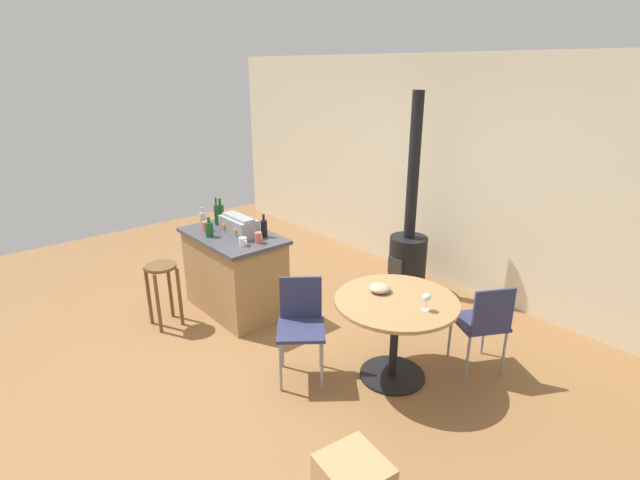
% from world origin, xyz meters
% --- Properties ---
extents(ground_plane, '(8.80, 8.80, 0.00)m').
position_xyz_m(ground_plane, '(0.00, 0.00, 0.00)').
color(ground_plane, olive).
extents(back_wall, '(8.00, 0.10, 2.70)m').
position_xyz_m(back_wall, '(0.00, 2.59, 1.35)').
color(back_wall, beige).
rests_on(back_wall, ground_plane).
extents(kitchen_island, '(1.17, 0.72, 0.88)m').
position_xyz_m(kitchen_island, '(-0.83, 0.19, 0.44)').
color(kitchen_island, '#A37A4C').
rests_on(kitchen_island, ground_plane).
extents(wooden_stool, '(0.31, 0.31, 0.67)m').
position_xyz_m(wooden_stool, '(-1.01, -0.54, 0.48)').
color(wooden_stool, brown).
rests_on(wooden_stool, ground_plane).
extents(dining_table, '(1.03, 1.03, 0.75)m').
position_xyz_m(dining_table, '(1.13, 0.56, 0.57)').
color(dining_table, black).
rests_on(dining_table, ground_plane).
extents(folding_chair_near, '(0.56, 0.56, 0.88)m').
position_xyz_m(folding_chair_near, '(0.58, -0.01, 0.52)').
color(folding_chair_near, navy).
rests_on(folding_chair_near, ground_plane).
extents(folding_chair_far, '(0.54, 0.54, 0.85)m').
position_xyz_m(folding_chair_far, '(1.57, 1.20, 0.50)').
color(folding_chair_far, navy).
rests_on(folding_chair_far, ground_plane).
extents(wood_stove, '(0.44, 0.45, 2.32)m').
position_xyz_m(wood_stove, '(0.10, 1.99, 0.55)').
color(wood_stove, black).
rests_on(wood_stove, ground_plane).
extents(toolbox, '(0.46, 0.23, 0.20)m').
position_xyz_m(toolbox, '(-0.78, 0.25, 0.98)').
color(toolbox, gray).
rests_on(toolbox, kitchen_island).
extents(bottle_0, '(0.07, 0.07, 0.24)m').
position_xyz_m(bottle_0, '(-0.55, 0.41, 0.98)').
color(bottle_0, black).
rests_on(bottle_0, kitchen_island).
extents(bottle_1, '(0.06, 0.06, 0.31)m').
position_xyz_m(bottle_1, '(-1.22, 0.24, 1.00)').
color(bottle_1, '#194C23').
rests_on(bottle_1, kitchen_island).
extents(bottle_2, '(0.08, 0.08, 0.21)m').
position_xyz_m(bottle_2, '(-0.92, -0.02, 0.96)').
color(bottle_2, '#194C23').
rests_on(bottle_2, kitchen_island).
extents(bottle_3, '(0.06, 0.06, 0.22)m').
position_xyz_m(bottle_3, '(-1.26, 0.08, 0.97)').
color(bottle_3, '#B7B2AD').
rests_on(bottle_3, kitchen_island).
extents(bottle_4, '(0.08, 0.08, 0.28)m').
position_xyz_m(bottle_4, '(-1.27, 0.31, 0.99)').
color(bottle_4, '#194C23').
rests_on(bottle_4, kitchen_island).
extents(cup_0, '(0.13, 0.09, 0.10)m').
position_xyz_m(cup_0, '(-1.12, 0.05, 0.93)').
color(cup_0, '#DB6651').
rests_on(cup_0, kitchen_island).
extents(cup_1, '(0.11, 0.08, 0.08)m').
position_xyz_m(cup_1, '(-0.47, 0.10, 0.92)').
color(cup_1, white).
rests_on(cup_1, kitchen_island).
extents(cup_2, '(0.11, 0.07, 0.11)m').
position_xyz_m(cup_2, '(-0.43, 0.26, 0.94)').
color(cup_2, '#DB6651').
rests_on(cup_2, kitchen_island).
extents(wine_glass, '(0.07, 0.07, 0.14)m').
position_xyz_m(wine_glass, '(1.40, 0.59, 0.85)').
color(wine_glass, silver).
rests_on(wine_glass, dining_table).
extents(serving_bowl, '(0.18, 0.18, 0.07)m').
position_xyz_m(serving_bowl, '(0.94, 0.56, 0.78)').
color(serving_bowl, tan).
rests_on(serving_bowl, dining_table).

